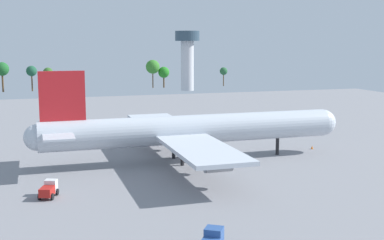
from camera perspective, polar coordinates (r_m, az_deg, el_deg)
ground_plane at (r=101.60m, az=0.00°, el=-4.57°), size 254.20×254.20×0.00m
cargo_airplane at (r=100.22m, az=-0.25°, el=-1.11°), size 63.55×54.31×18.19m
catering_truck at (r=81.09m, az=-15.69°, el=-7.46°), size 3.25×4.41×2.39m
safety_cone_nose at (r=115.59m, az=13.24°, el=-2.99°), size 0.51×0.51×0.73m
control_tower at (r=247.76m, az=-0.53°, el=7.44°), size 11.76×11.76×28.57m
tree_line_backdrop at (r=257.94m, az=-9.95°, el=5.54°), size 116.16×7.07×14.36m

